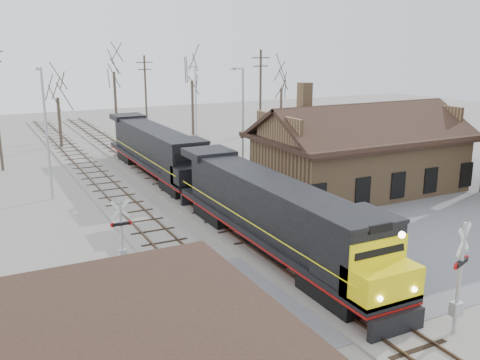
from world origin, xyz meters
name	(u,v)px	position (x,y,z in m)	size (l,w,h in m)	color
ground	(319,286)	(0.00, 0.00, 0.00)	(140.00, 140.00, 0.00)	gray
road	(319,285)	(0.00, 0.00, 0.01)	(60.00, 9.00, 0.03)	slate
track_main	(193,200)	(0.00, 15.00, 0.07)	(3.40, 90.00, 0.24)	gray
track_siding	(129,208)	(-4.50, 15.00, 0.07)	(3.40, 90.00, 0.24)	gray
depot	(360,158)	(11.99, 12.00, 2.41)	(15.20, 9.31, 7.90)	olive
locomotive_lead	(277,217)	(0.00, 3.76, 2.15)	(2.76, 18.47, 4.10)	black
locomotive_trailing	(157,151)	(0.00, 22.51, 2.15)	(2.76, 18.47, 3.88)	black
crossbuck_near	(459,283)	(2.20, -5.61, 2.03)	(1.20, 0.51, 4.38)	#A5A8AD
crossbuck_far	(122,236)	(-7.36, 5.74, 1.71)	(1.02, 0.27, 3.57)	#A5A8AD
streetlight_a	(46,127)	(-8.59, 20.01, 5.05)	(0.25, 2.04, 9.03)	#A5A8AD
streetlight_b	(242,117)	(6.11, 19.43, 4.90)	(0.25, 2.04, 8.73)	#A5A8AD
streetlight_c	(195,99)	(9.30, 36.87, 4.60)	(0.25, 2.04, 8.13)	#A5A8AD
utility_pole_b	(146,93)	(5.74, 43.47, 4.80)	(2.00, 0.24, 9.15)	#382D23
utility_pole_c	(260,98)	(13.00, 28.78, 5.20)	(2.00, 0.24, 9.95)	#382D23
tree_b	(57,90)	(-4.90, 38.98, 5.98)	(3.44, 3.44, 8.42)	#382D23
tree_c	(113,62)	(2.65, 45.63, 8.43)	(4.83, 4.83, 11.84)	#382D23
tree_d	(192,71)	(10.29, 40.12, 7.38)	(4.23, 4.23, 10.37)	#382D23
tree_e	(282,81)	(21.08, 38.03, 6.03)	(3.46, 3.46, 8.49)	#382D23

